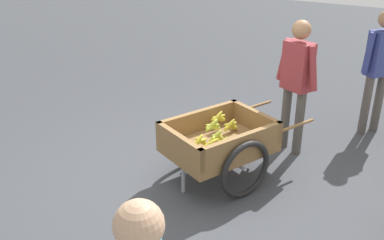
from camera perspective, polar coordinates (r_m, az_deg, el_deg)
ground_plane at (r=4.93m, az=-2.27°, el=-8.19°), size 24.00×24.00×0.00m
fruit_cart at (r=4.83m, az=3.52°, el=-3.00°), size 1.82×1.38×0.73m
vendor_person at (r=5.36m, az=13.28°, el=5.54°), size 0.32×0.55×1.63m
bystander_person at (r=6.19m, az=22.91°, el=6.87°), size 0.44×0.39×1.64m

